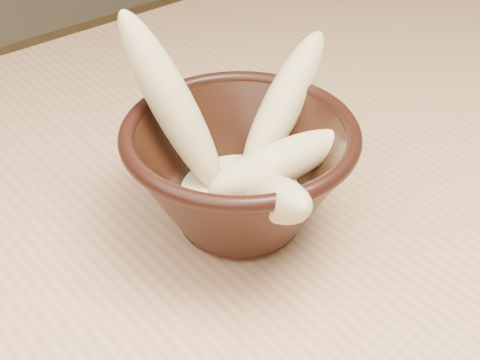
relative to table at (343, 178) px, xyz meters
name	(u,v)px	position (x,y,z in m)	size (l,w,h in m)	color
table	(343,178)	(0.00, 0.00, 0.00)	(1.20, 0.80, 0.75)	tan
bowl	(240,171)	(-0.21, -0.06, 0.14)	(0.20, 0.20, 0.11)	black
milk_puddle	(240,196)	(-0.21, -0.06, 0.11)	(0.11, 0.11, 0.02)	#FEF0CC
banana_upright	(172,103)	(-0.23, 0.00, 0.19)	(0.04, 0.04, 0.17)	#D0B87B
banana_right	(283,104)	(-0.14, -0.03, 0.17)	(0.04, 0.04, 0.15)	#D0B87B
banana_across	(276,164)	(-0.19, -0.08, 0.15)	(0.04, 0.04, 0.12)	#D0B87B
banana_front	(275,199)	(-0.22, -0.12, 0.15)	(0.04, 0.04, 0.14)	#D0B87B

